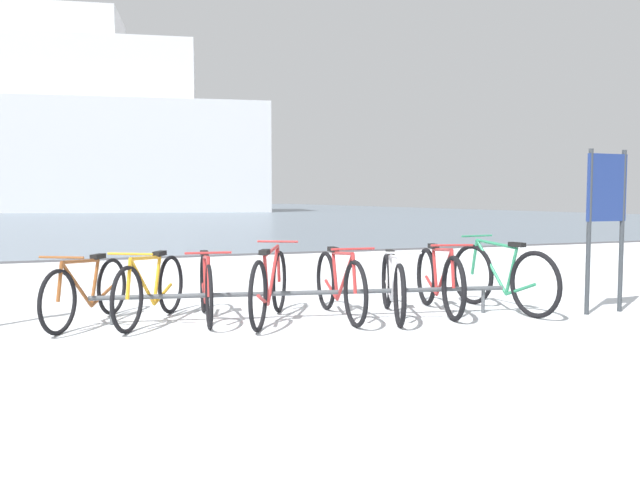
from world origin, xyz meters
The scene contains 12 objects.
ground centered at (0.00, 53.90, -0.04)m, with size 80.00×132.00×0.08m.
bike_rack centered at (1.09, 2.32, 0.27)m, with size 4.40×0.95×0.31m.
bicycle_0 centered at (-1.12, 2.86, 0.34)m, with size 0.89×1.47×0.74m.
bicycle_1 centered at (-0.50, 2.71, 0.35)m, with size 0.91×1.50×0.77m.
bicycle_2 centered at (0.06, 2.62, 0.35)m, with size 0.46×1.59×0.77m.
bicycle_3 centered at (0.68, 2.33, 0.37)m, with size 0.88×1.57×0.82m.
bicycle_4 centered at (1.44, 2.24, 0.36)m, with size 0.46×1.73×0.80m.
bicycle_5 centered at (1.99, 2.07, 0.34)m, with size 0.70×1.63×0.75m.
bicycle_6 centered at (2.61, 2.12, 0.36)m, with size 0.56×1.65×0.81m.
bicycle_7 centered at (3.35, 1.97, 0.38)m, with size 0.46×1.75×0.85m.
info_sign centered at (4.33, 1.42, 1.24)m, with size 0.55×0.06×1.84m.
ferry_ship centered at (-5.90, 59.39, 7.46)m, with size 45.47×19.65×22.23m.
Camera 1 is at (-1.22, -4.01, 1.30)m, focal length 35.48 mm.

